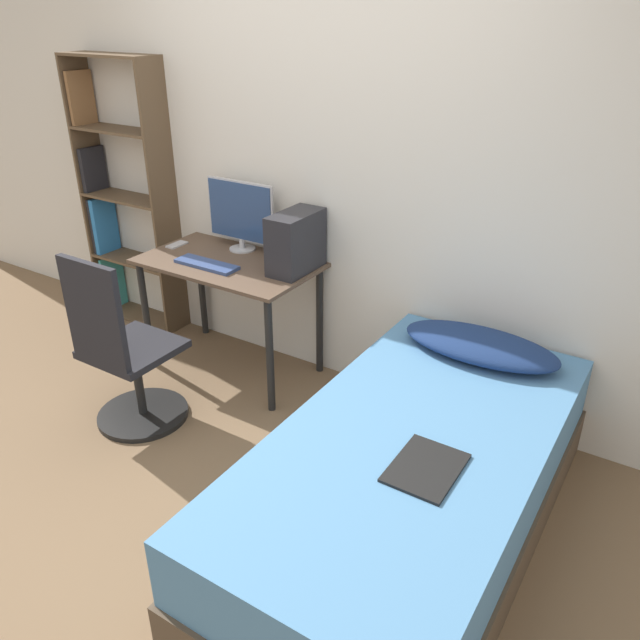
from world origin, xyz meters
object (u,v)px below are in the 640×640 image
at_px(bookshelf, 120,203).
at_px(monitor, 241,214).
at_px(office_chair, 125,362).
at_px(keyboard, 207,264).
at_px(pc_tower, 296,242).
at_px(bed, 410,486).

bearing_deg(bookshelf, monitor, 0.91).
xyz_separation_m(bookshelf, office_chair, (1.04, -0.97, -0.48)).
xyz_separation_m(bookshelf, keyboard, (1.07, -0.32, -0.13)).
relative_size(office_chair, pc_tower, 2.78).
bearing_deg(monitor, office_chair, -91.94).
bearing_deg(monitor, keyboard, -90.27).
xyz_separation_m(bed, pc_tower, (-1.14, 0.82, 0.63)).
bearing_deg(pc_tower, office_chair, -120.21).
relative_size(office_chair, monitor, 2.06).
bearing_deg(pc_tower, bed, -35.68).
bearing_deg(office_chair, keyboard, 87.21).
xyz_separation_m(office_chair, bed, (1.65, 0.07, -0.12)).
height_order(monitor, pc_tower, monitor).
height_order(bookshelf, pc_tower, bookshelf).
height_order(office_chair, bed, office_chair).
relative_size(bookshelf, bed, 0.90).
height_order(bed, monitor, monitor).
bearing_deg(pc_tower, monitor, 167.89).
relative_size(office_chair, keyboard, 2.49).
xyz_separation_m(monitor, keyboard, (-0.00, -0.33, -0.22)).
height_order(bed, keyboard, keyboard).
bearing_deg(bed, bookshelf, 161.46).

